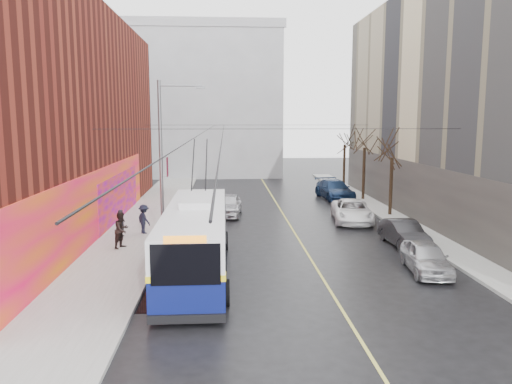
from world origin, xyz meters
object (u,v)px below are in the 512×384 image
(parked_car_c, at_px, (352,211))
(parked_car_d, at_px, (335,190))
(tree_far, at_px, (345,137))
(following_car, at_px, (228,205))
(tree_mid, at_px, (365,139))
(parked_car_a, at_px, (426,257))
(tree_near, at_px, (392,146))
(pedestrian_b, at_px, (122,230))
(pedestrian_a, at_px, (122,223))
(parked_car_b, at_px, (404,233))
(streetlight_pole, at_px, (164,155))
(trolleybus, at_px, (196,238))
(pedestrian_c, at_px, (144,219))

(parked_car_c, bearing_deg, parked_car_d, 91.78)
(tree_far, xyz_separation_m, following_car, (-11.53, -12.99, -4.36))
(tree_mid, relative_size, parked_car_a, 1.62)
(following_car, bearing_deg, tree_near, 0.07)
(pedestrian_b, bearing_deg, parked_car_a, -79.85)
(tree_mid, relative_size, parked_car_c, 1.25)
(parked_car_a, bearing_deg, pedestrian_a, 160.71)
(tree_near, relative_size, following_car, 1.39)
(parked_car_a, xyz_separation_m, pedestrian_b, (-14.47, 4.68, 0.41))
(tree_mid, height_order, parked_car_b, tree_mid)
(tree_mid, bearing_deg, parked_car_d, 157.69)
(streetlight_pole, height_order, following_car, streetlight_pole)
(tree_far, relative_size, parked_car_a, 1.60)
(tree_mid, bearing_deg, trolleybus, -123.75)
(parked_car_d, relative_size, pedestrian_a, 3.61)
(following_car, xyz_separation_m, pedestrian_a, (-6.14, -6.74, 0.15))
(pedestrian_a, bearing_deg, tree_mid, -55.66)
(tree_far, distance_m, pedestrian_c, 25.48)
(parked_car_b, bearing_deg, pedestrian_b, 177.51)
(trolleybus, bearing_deg, pedestrian_a, 124.40)
(streetlight_pole, relative_size, parked_car_c, 1.68)
(pedestrian_a, bearing_deg, parked_car_d, -49.90)
(tree_mid, bearing_deg, following_car, -152.54)
(following_car, bearing_deg, pedestrian_c, -124.90)
(tree_near, distance_m, tree_far, 14.00)
(parked_car_d, distance_m, pedestrian_b, 22.02)
(tree_mid, height_order, trolleybus, tree_mid)
(parked_car_b, distance_m, parked_car_d, 16.21)
(parked_car_d, bearing_deg, parked_car_a, -97.11)
(parked_car_a, distance_m, following_car, 16.54)
(trolleybus, bearing_deg, tree_mid, 56.15)
(parked_car_a, height_order, following_car, following_car)
(tree_mid, xyz_separation_m, parked_car_c, (-3.20, -8.76, -4.51))
(parked_car_c, distance_m, pedestrian_b, 15.41)
(parked_car_b, height_order, pedestrian_a, pedestrian_a)
(parked_car_d, bearing_deg, trolleybus, -123.76)
(parked_car_b, bearing_deg, tree_mid, 79.99)
(parked_car_a, bearing_deg, tree_far, 90.80)
(tree_far, relative_size, pedestrian_b, 3.41)
(tree_near, xyz_separation_m, trolleybus, (-13.02, -12.49, -3.37))
(tree_near, distance_m, following_car, 12.31)
(streetlight_pole, height_order, tree_far, streetlight_pole)
(parked_car_c, height_order, parked_car_d, parked_car_d)
(pedestrian_a, bearing_deg, parked_car_b, -100.66)
(tree_near, xyz_separation_m, tree_far, (0.00, 14.00, 0.17))
(tree_far, height_order, parked_car_b, tree_far)
(tree_near, bearing_deg, streetlight_pole, -158.38)
(tree_near, bearing_deg, trolleybus, -136.19)
(pedestrian_a, bearing_deg, pedestrian_c, -57.07)
(tree_near, xyz_separation_m, pedestrian_b, (-17.15, -8.29, -3.86))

